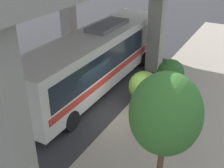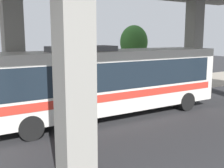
% 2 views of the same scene
% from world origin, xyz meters
% --- Properties ---
extents(ground_plane, '(80.00, 80.00, 0.00)m').
position_xyz_m(ground_plane, '(0.00, 0.00, 0.00)').
color(ground_plane, '#2D2D30').
rests_on(ground_plane, ground).
extents(sidewalk_strip, '(6.00, 40.00, 0.02)m').
position_xyz_m(sidewalk_strip, '(-3.00, 0.00, 0.01)').
color(sidewalk_strip, gray).
rests_on(sidewalk_strip, ground).
extents(bus, '(2.75, 12.57, 3.57)m').
position_xyz_m(bus, '(2.63, -2.31, 1.94)').
color(bus, silver).
rests_on(bus, ground).
extents(fire_hydrant, '(0.39, 0.19, 0.98)m').
position_xyz_m(fire_hydrant, '(-1.84, -0.91, 0.50)').
color(fire_hydrant, '#B21919').
rests_on(fire_hydrant, ground).
extents(planter_front, '(1.55, 1.55, 1.93)m').
position_xyz_m(planter_front, '(-1.39, -3.85, 0.98)').
color(planter_front, gray).
rests_on(planter_front, ground).
extents(planter_middle, '(1.33, 1.33, 1.69)m').
position_xyz_m(planter_middle, '(-1.92, 0.42, 0.85)').
color(planter_middle, gray).
rests_on(planter_middle, ground).
extents(planter_back, '(1.63, 1.63, 1.92)m').
position_xyz_m(planter_back, '(-0.67, -1.62, 0.95)').
color(planter_back, gray).
rests_on(planter_back, ground).
extents(street_tree_near, '(2.17, 2.17, 4.87)m').
position_xyz_m(street_tree_near, '(-3.57, 3.92, 3.55)').
color(street_tree_near, brown).
rests_on(street_tree_near, ground).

